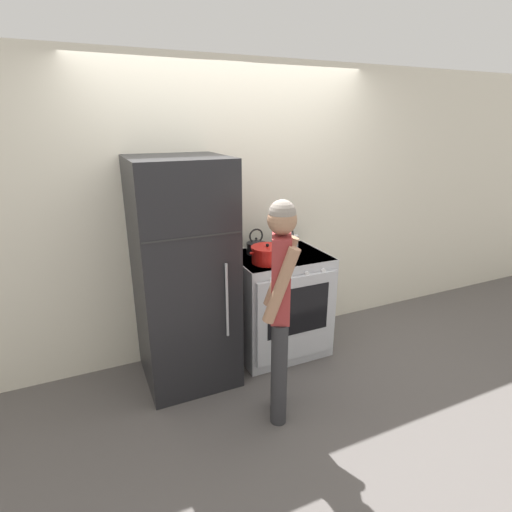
# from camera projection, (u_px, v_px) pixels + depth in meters

# --- Properties ---
(ground_plane) EXTENTS (14.00, 14.00, 0.00)m
(ground_plane) POSITION_uv_depth(u_px,v_px,m) (236.00, 339.00, 3.95)
(ground_plane) COLOR #5B5654
(wall_back) EXTENTS (10.00, 0.06, 2.55)m
(wall_back) POSITION_uv_depth(u_px,v_px,m) (233.00, 212.00, 3.57)
(wall_back) COLOR silver
(wall_back) RESTS_ON ground_plane
(refrigerator) EXTENTS (0.71, 0.74, 1.81)m
(refrigerator) POSITION_uv_depth(u_px,v_px,m) (184.00, 275.00, 3.13)
(refrigerator) COLOR black
(refrigerator) RESTS_ON ground_plane
(stove_range) EXTENTS (0.81, 0.67, 0.93)m
(stove_range) POSITION_uv_depth(u_px,v_px,m) (280.00, 304.00, 3.62)
(stove_range) COLOR silver
(stove_range) RESTS_ON ground_plane
(dutch_oven_pot) EXTENTS (0.31, 0.27, 0.16)m
(dutch_oven_pot) POSITION_uv_depth(u_px,v_px,m) (267.00, 254.00, 3.29)
(dutch_oven_pot) COLOR red
(dutch_oven_pot) RESTS_ON stove_range
(tea_kettle) EXTENTS (0.21, 0.17, 0.23)m
(tea_kettle) POSITION_uv_depth(u_px,v_px,m) (256.00, 246.00, 3.52)
(tea_kettle) COLOR black
(tea_kettle) RESTS_ON stove_range
(utensil_jar) EXTENTS (0.10, 0.10, 0.22)m
(utensil_jar) POSITION_uv_depth(u_px,v_px,m) (293.00, 241.00, 3.67)
(utensil_jar) COLOR #B7BABF
(utensil_jar) RESTS_ON stove_range
(person) EXTENTS (0.36, 0.39, 1.59)m
(person) POSITION_uv_depth(u_px,v_px,m) (280.00, 301.00, 2.66)
(person) COLOR #2D2D30
(person) RESTS_ON ground_plane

